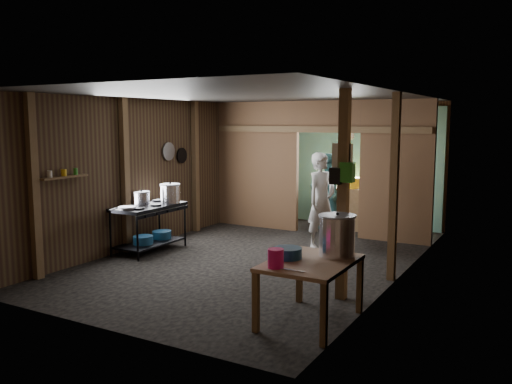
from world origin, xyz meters
The scene contains 42 objects.
floor centered at (0.00, 0.00, 0.00)m, with size 4.50×7.00×0.00m, color black.
ceiling centered at (0.00, 0.00, 2.60)m, with size 4.50×7.00×0.00m, color #37332D.
wall_back centered at (0.00, 3.50, 1.30)m, with size 4.50×0.00×2.60m, color #4A3921.
wall_front centered at (0.00, -3.50, 1.30)m, with size 4.50×0.00×2.60m, color #4A3921.
wall_left centered at (-2.25, 0.00, 1.30)m, with size 0.00×7.00×2.60m, color #4A3921.
wall_right centered at (2.25, 0.00, 1.30)m, with size 0.00×7.00×2.60m, color #4A3921.
partition_left centered at (-1.32, 2.20, 1.30)m, with size 1.85×0.10×2.60m, color brown.
partition_right centered at (1.57, 2.20, 1.30)m, with size 1.35×0.10×2.60m, color brown.
partition_header centered at (0.25, 2.20, 2.30)m, with size 1.30×0.10×0.60m, color brown.
turquoise_panel centered at (0.00, 3.44, 1.25)m, with size 4.40×0.06×2.50m, color #569C9D.
back_counter centered at (0.30, 2.95, 0.42)m, with size 1.20×0.50×0.85m, color brown.
wall_clock centered at (0.25, 3.40, 1.90)m, with size 0.20×0.20×0.03m, color silver.
post_left_a centered at (-2.18, -2.60, 1.30)m, with size 0.10×0.12×2.60m, color brown.
post_left_b centered at (-2.18, -0.80, 1.30)m, with size 0.10×0.12×2.60m, color brown.
post_left_c centered at (-2.18, 1.20, 1.30)m, with size 0.10×0.12×2.60m, color brown.
post_right centered at (2.18, -0.20, 1.30)m, with size 0.10×0.12×2.60m, color brown.
post_free centered at (1.85, -1.30, 1.30)m, with size 0.12×0.12×2.60m, color brown.
cross_beam centered at (0.00, 2.15, 2.05)m, with size 4.40×0.12×0.12m, color brown.
pan_lid_big centered at (-2.21, 0.40, 1.65)m, with size 0.34×0.34×0.03m, color slate.
pan_lid_small centered at (-2.21, 0.80, 1.55)m, with size 0.30×0.30×0.03m, color black.
wall_shelf centered at (-2.15, -2.10, 1.40)m, with size 0.14×0.80×0.03m, color brown.
jar_white centered at (-2.15, -2.35, 1.47)m, with size 0.07×0.07×0.10m, color silver.
jar_yellow centered at (-2.15, -2.10, 1.47)m, with size 0.08×0.08×0.10m, color gold.
jar_green centered at (-2.15, -1.88, 1.47)m, with size 0.06×0.06×0.10m, color #2D8F25.
bag_white centered at (1.80, -1.22, 1.78)m, with size 0.22×0.15×0.32m, color silver.
bag_green centered at (1.92, -1.36, 1.60)m, with size 0.16×0.12×0.24m, color #2D8F25.
bag_black centered at (1.78, -1.38, 1.55)m, with size 0.14×0.10×0.20m, color black.
gas_range centered at (-1.88, -0.58, 0.40)m, with size 0.69×1.35×0.80m, color black, non-canonical shape.
prep_table centered at (1.83, -2.22, 0.35)m, with size 0.85×1.17×0.69m, color #A37554, non-canonical shape.
stove_pot_large centered at (-1.71, -0.20, 0.95)m, with size 0.35×0.35×0.35m, color silver, non-canonical shape.
stove_pot_med centered at (-2.05, -0.56, 0.90)m, with size 0.28×0.28×0.24m, color silver, non-canonical shape.
frying_pan centered at (-1.88, -1.10, 0.82)m, with size 0.28×0.50×0.07m, color slate, non-canonical shape.
blue_tub_front centered at (-1.88, -0.74, 0.22)m, with size 0.34×0.34×0.14m, color navy.
blue_tub_back centered at (-1.88, -0.25, 0.22)m, with size 0.33×0.33×0.13m, color navy.
stock_pot centered at (2.00, -1.87, 0.92)m, with size 0.42×0.42×0.49m, color silver, non-canonical shape.
wash_basin centered at (1.56, -2.24, 0.75)m, with size 0.32×0.32×0.12m, color navy.
pink_bucket centered at (1.62, -2.65, 0.79)m, with size 0.17×0.17×0.20m, color #EC1474.
knife centered at (1.80, -2.67, 0.70)m, with size 0.30×0.04×0.01m, color silver.
yellow_tub centered at (0.48, 2.95, 0.96)m, with size 0.39×0.39×0.22m, color gold.
red_cup centered at (-0.01, 2.95, 0.92)m, with size 0.13×0.13×0.15m, color #A84214.
cook centered at (0.59, 1.06, 0.84)m, with size 0.61×0.40×1.68m, color silver.
worker_back centered at (0.05, 2.70, 0.78)m, with size 0.76×0.59×1.56m, color teal.
Camera 1 is at (4.11, -7.47, 2.22)m, focal length 37.50 mm.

